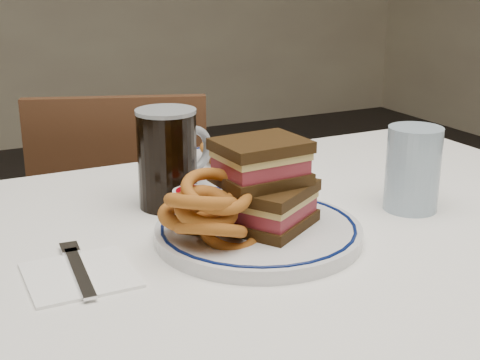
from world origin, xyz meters
name	(u,v)px	position (x,y,z in m)	size (l,w,h in m)	color
dining_table	(251,309)	(0.00, 0.00, 0.64)	(1.27, 0.87, 0.75)	white
chair_far	(126,244)	(0.03, 0.72, 0.46)	(0.50, 0.50, 0.84)	#3F2414
main_plate	(258,231)	(0.01, 0.00, 0.76)	(0.28, 0.28, 0.02)	silver
reuben_sandwich	(266,184)	(0.02, 0.00, 0.83)	(0.15, 0.14, 0.12)	black
onion_rings_main	(208,212)	(-0.07, -0.01, 0.81)	(0.13, 0.13, 0.11)	brown
ketchup_ramekin	(192,200)	(-0.05, 0.09, 0.79)	(0.06, 0.06, 0.03)	white
beer_mug	(169,157)	(-0.05, 0.18, 0.83)	(0.13, 0.09, 0.15)	black
water_glass	(413,169)	(0.27, 0.00, 0.81)	(0.08, 0.08, 0.13)	#95ADC0
far_plate	(225,170)	(0.09, 0.28, 0.76)	(0.27, 0.27, 0.02)	silver
onion_rings_far	(229,152)	(0.11, 0.30, 0.79)	(0.10, 0.10, 0.05)	brown
napkin_fork	(79,273)	(-0.24, 0.00, 0.75)	(0.13, 0.17, 0.01)	white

